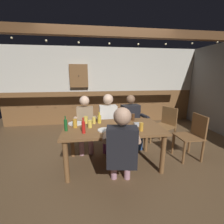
{
  "coord_description": "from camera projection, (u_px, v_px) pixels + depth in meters",
  "views": [
    {
      "loc": [
        -0.37,
        -2.38,
        1.62
      ],
      "look_at": [
        0.0,
        0.22,
        0.96
      ],
      "focal_mm": 24.03,
      "sensor_mm": 36.0,
      "label": 1
    }
  ],
  "objects": [
    {
      "name": "pint_glass_4",
      "position": [
        90.0,
        124.0,
        2.57
      ],
      "size": [
        0.08,
        0.08,
        0.13
      ],
      "primitive_type": "cylinder",
      "color": "#E5C64C",
      "rests_on": "dining_table"
    },
    {
      "name": "person_0",
      "position": [
        85.0,
        121.0,
        3.23
      ],
      "size": [
        0.5,
        0.51,
        1.18
      ],
      "rotation": [
        0.0,
        0.0,
        3.18
      ],
      "color": "#997F60",
      "rests_on": "ground_plane"
    },
    {
      "name": "table_candle",
      "position": [
        125.0,
        123.0,
        2.7
      ],
      "size": [
        0.04,
        0.04,
        0.08
      ],
      "primitive_type": "cylinder",
      "color": "#F9E08C",
      "rests_on": "dining_table"
    },
    {
      "name": "pint_glass_5",
      "position": [
        75.0,
        123.0,
        2.57
      ],
      "size": [
        0.07,
        0.07,
        0.15
      ],
      "primitive_type": "cylinder",
      "color": "gold",
      "rests_on": "dining_table"
    },
    {
      "name": "dining_table",
      "position": [
        113.0,
        132.0,
        2.66
      ],
      "size": [
        1.7,
        0.92,
        0.73
      ],
      "color": "brown",
      "rests_on": "ground_plane"
    },
    {
      "name": "bottle_3",
      "position": [
        99.0,
        119.0,
        2.81
      ],
      "size": [
        0.07,
        0.07,
        0.21
      ],
      "color": "gold",
      "rests_on": "dining_table"
    },
    {
      "name": "pint_glass_1",
      "position": [
        94.0,
        120.0,
        2.79
      ],
      "size": [
        0.06,
        0.06,
        0.13
      ],
      "primitive_type": "cylinder",
      "color": "#E5C64C",
      "rests_on": "dining_table"
    },
    {
      "name": "plate_0",
      "position": [
        104.0,
        130.0,
        2.45
      ],
      "size": [
        0.22,
        0.22,
        0.01
      ],
      "primitive_type": "cylinder",
      "color": "white",
      "rests_on": "dining_table"
    },
    {
      "name": "pint_glass_2",
      "position": [
        141.0,
        127.0,
        2.42
      ],
      "size": [
        0.07,
        0.07,
        0.14
      ],
      "primitive_type": "cylinder",
      "color": "gold",
      "rests_on": "dining_table"
    },
    {
      "name": "ground_plane",
      "position": [
        114.0,
        166.0,
        2.73
      ],
      "size": [
        7.6,
        7.6,
        0.0
      ],
      "primitive_type": "plane",
      "color": "brown"
    },
    {
      "name": "plate_1",
      "position": [
        76.0,
        123.0,
        2.79
      ],
      "size": [
        0.27,
        0.27,
        0.01
      ],
      "primitive_type": "cylinder",
      "color": "white",
      "rests_on": "dining_table"
    },
    {
      "name": "back_wall_wainscot",
      "position": [
        102.0,
        107.0,
        5.14
      ],
      "size": [
        6.33,
        0.12,
        1.09
      ],
      "primitive_type": "cube",
      "color": "brown",
      "rests_on": "ground_plane"
    },
    {
      "name": "chair_empty_near_right",
      "position": [
        165.0,
        125.0,
        3.53
      ],
      "size": [
        0.59,
        0.59,
        0.88
      ],
      "rotation": [
        0.0,
        0.0,
        -4.25
      ],
      "color": "brown",
      "rests_on": "ground_plane"
    },
    {
      "name": "pint_glass_3",
      "position": [
        120.0,
        118.0,
        2.92
      ],
      "size": [
        0.08,
        0.08,
        0.12
      ],
      "primitive_type": "cylinder",
      "color": "#E5C64C",
      "rests_on": "dining_table"
    },
    {
      "name": "bottle_0",
      "position": [
        83.0,
        127.0,
        2.32
      ],
      "size": [
        0.06,
        0.06,
        0.25
      ],
      "color": "red",
      "rests_on": "dining_table"
    },
    {
      "name": "pint_glass_0",
      "position": [
        86.0,
        120.0,
        2.82
      ],
      "size": [
        0.08,
        0.08,
        0.13
      ],
      "primitive_type": "cylinder",
      "color": "#E5C64C",
      "rests_on": "dining_table"
    },
    {
      "name": "bottle_2",
      "position": [
        127.0,
        116.0,
        3.01
      ],
      "size": [
        0.07,
        0.07,
        0.2
      ],
      "color": "#593314",
      "rests_on": "dining_table"
    },
    {
      "name": "person_1",
      "position": [
        109.0,
        119.0,
        3.31
      ],
      "size": [
        0.52,
        0.52,
        1.21
      ],
      "rotation": [
        0.0,
        0.0,
        3.15
      ],
      "color": "silver",
      "rests_on": "ground_plane"
    },
    {
      "name": "string_lights",
      "position": [
        109.0,
        42.0,
        2.75
      ],
      "size": [
        4.47,
        0.04,
        0.12
      ],
      "color": "#F9EAB2"
    },
    {
      "name": "person_3",
      "position": [
        122.0,
        147.0,
        1.98
      ],
      "size": [
        0.56,
        0.56,
        1.24
      ],
      "rotation": [
        0.0,
        0.0,
        -0.17
      ],
      "color": "black",
      "rests_on": "ground_plane"
    },
    {
      "name": "bottle_1",
      "position": [
        66.0,
        125.0,
        2.41
      ],
      "size": [
        0.05,
        0.05,
        0.25
      ],
      "color": "#195923",
      "rests_on": "dining_table"
    },
    {
      "name": "ceiling_beam",
      "position": [
        109.0,
        32.0,
        2.76
      ],
      "size": [
        5.7,
        0.14,
        0.16
      ],
      "primitive_type": "cube",
      "color": "brown"
    },
    {
      "name": "wall_dart_cabinet",
      "position": [
        79.0,
        76.0,
        4.67
      ],
      "size": [
        0.56,
        0.15,
        0.7
      ],
      "color": "brown"
    },
    {
      "name": "chair_empty_near_left",
      "position": [
        192.0,
        135.0,
        2.92
      ],
      "size": [
        0.44,
        0.44,
        0.88
      ],
      "rotation": [
        0.0,
        0.0,
        -4.7
      ],
      "color": "brown",
      "rests_on": "ground_plane"
    },
    {
      "name": "pint_glass_7",
      "position": [
        133.0,
        117.0,
        2.98
      ],
      "size": [
        0.06,
        0.06,
        0.14
      ],
      "primitive_type": "cylinder",
      "color": "#4C2D19",
      "rests_on": "dining_table"
    },
    {
      "name": "back_wall_upper",
      "position": [
        102.0,
        70.0,
        4.84
      ],
      "size": [
        6.33,
        0.12,
        1.37
      ],
      "primitive_type": "cube",
      "color": "beige"
    },
    {
      "name": "pint_glass_6",
      "position": [
        122.0,
        124.0,
        2.55
      ],
      "size": [
        0.07,
        0.07,
        0.13
      ],
      "primitive_type": "cylinder",
      "color": "white",
      "rests_on": "dining_table"
    },
    {
      "name": "person_2",
      "position": [
        131.0,
        119.0,
        3.39
      ],
      "size": [
        0.58,
        0.58,
        1.18
      ],
      "rotation": [
        0.0,
        0.0,
        3.32
      ],
      "color": "black",
      "rests_on": "ground_plane"
    },
    {
      "name": "condiment_caddy",
      "position": [
        138.0,
        124.0,
        2.68
      ],
      "size": [
        0.14,
        0.1,
        0.05
      ],
      "primitive_type": "cube",
      "color": "#B2B7BC",
      "rests_on": "dining_table"
    }
  ]
}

